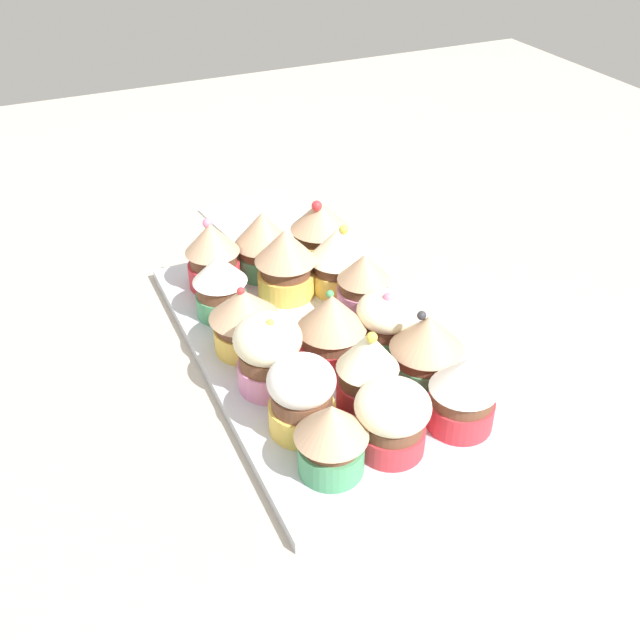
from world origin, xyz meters
TOP-DOWN VIEW (x-y plane):
  - ground_plane at (0.00, 0.00)cm, footprint 180.00×180.00cm
  - baking_tray at (0.00, 0.00)cm, footprint 41.45×22.85cm
  - cupcake_0 at (-15.02, -6.13)cm, footprint 5.74×5.74cm
  - cupcake_1 at (-8.62, -6.51)cm, footprint 6.64×6.64cm
  - cupcake_2 at (-3.17, -5.56)cm, footprint 5.95×5.95cm
  - cupcake_3 at (3.63, -6.54)cm, footprint 5.43×5.43cm
  - cupcake_4 at (8.59, -6.02)cm, footprint 6.25×6.25cm
  - cupcake_5 at (15.13, -6.92)cm, footprint 6.80×6.80cm
  - cupcake_6 at (-15.10, 0.59)cm, footprint 6.17×6.17cm
  - cupcake_7 at (-9.70, -0.14)cm, footprint 5.41×5.41cm
  - cupcake_8 at (-2.57, -0.08)cm, footprint 6.53×6.53cm
  - cupcake_9 at (9.95, -0.57)cm, footprint 6.55×6.55cm
  - cupcake_10 at (15.03, -0.27)cm, footprint 6.46×6.46cm
  - cupcake_11 at (-15.23, 6.01)cm, footprint 5.85×5.85cm
  - cupcake_12 at (-9.95, 6.21)cm, footprint 5.71×5.71cm
  - cupcake_13 at (-3.62, 6.68)cm, footprint 6.11×6.11cm
  - cupcake_14 at (2.58, 6.70)cm, footprint 6.73×6.73cm
  - cupcake_15 at (9.21, 6.90)cm, footprint 5.55×5.55cm
  - cupcake_16 at (14.80, 5.88)cm, footprint 5.85×5.85cm
  - napkin at (29.49, -4.79)cm, footprint 13.97×13.20cm

SIDE VIEW (x-z plane):
  - ground_plane at x=0.00cm, z-range -3.00..0.00cm
  - napkin at x=29.49cm, z-range 0.00..0.60cm
  - baking_tray at x=0.00cm, z-range 0.00..1.20cm
  - cupcake_2 at x=-3.17cm, z-range 1.14..7.74cm
  - cupcake_6 at x=-15.10cm, z-range 1.32..7.76cm
  - cupcake_3 at x=3.63cm, z-range 1.21..7.93cm
  - cupcake_0 at x=-15.02cm, z-range 1.22..8.19cm
  - cupcake_11 at x=-15.23cm, z-range 1.39..8.06cm
  - cupcake_15 at x=9.21cm, z-range 1.30..8.17cm
  - cupcake_14 at x=2.58cm, z-range 1.26..8.22cm
  - cupcake_12 at x=-9.95cm, z-range 1.23..8.41cm
  - cupcake_1 at x=-8.62cm, z-range 1.20..8.48cm
  - cupcake_8 at x=-2.57cm, z-range 1.21..8.81cm
  - cupcake_13 at x=-3.62cm, z-range 1.19..8.85cm
  - cupcake_4 at x=8.59cm, z-range 1.19..8.87cm
  - cupcake_5 at x=15.13cm, z-range 1.19..8.88cm
  - cupcake_16 at x=14.80cm, z-range 1.11..8.99cm
  - cupcake_10 at x=15.03cm, z-range 1.32..8.83cm
  - cupcake_9 at x=9.95cm, z-range 1.36..9.09cm
  - cupcake_7 at x=-9.70cm, z-range 1.12..9.36cm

